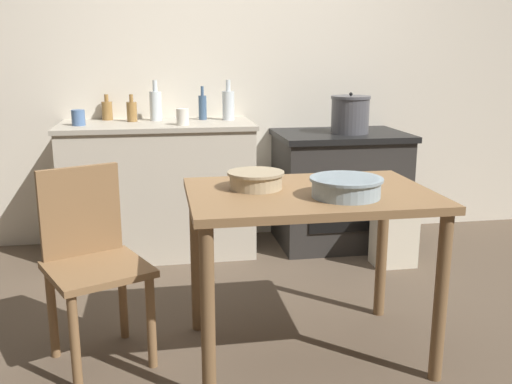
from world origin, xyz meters
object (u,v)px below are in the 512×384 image
(bottle_center, at_px, (107,110))
(bottle_far_left, at_px, (132,111))
(bottle_center_left, at_px, (156,105))
(cup_mid_right, at_px, (183,117))
(mixing_bowl_large, at_px, (346,186))
(bottle_left, at_px, (203,107))
(bottle_mid_left, at_px, (228,105))
(work_table, at_px, (309,216))
(stock_pot, at_px, (350,114))
(mixing_bowl_small, at_px, (256,179))
(cup_center_right, at_px, (78,118))
(stove, at_px, (339,188))
(chair, at_px, (92,258))
(flour_sack, at_px, (394,237))

(bottle_center, bearing_deg, bottle_far_left, -36.24)
(bottle_center_left, relative_size, cup_mid_right, 2.60)
(mixing_bowl_large, xyz_separation_m, bottle_left, (-0.44, 1.80, 0.17))
(bottle_left, relative_size, bottle_mid_left, 0.84)
(bottle_mid_left, bearing_deg, work_table, -84.72)
(work_table, height_order, stock_pot, stock_pot)
(mixing_bowl_small, height_order, cup_center_right, cup_center_right)
(work_table, bearing_deg, mixing_bowl_small, 159.23)
(stove, distance_m, cup_mid_right, 1.24)
(chair, distance_m, bottle_center_left, 1.65)
(stove, bearing_deg, chair, -139.00)
(bottle_center, bearing_deg, bottle_left, -7.44)
(bottle_far_left, distance_m, bottle_center_left, 0.17)
(flour_sack, bearing_deg, cup_center_right, 166.43)
(bottle_center_left, relative_size, cup_center_right, 2.74)
(flour_sack, distance_m, bottle_center_left, 1.82)
(work_table, distance_m, cup_center_right, 1.88)
(bottle_center_left, bearing_deg, mixing_bowl_small, -75.09)
(cup_center_right, bearing_deg, flour_sack, -13.57)
(cup_center_right, bearing_deg, bottle_mid_left, 8.83)
(bottle_far_left, xyz_separation_m, bottle_left, (0.48, 0.04, 0.02))
(bottle_center, bearing_deg, work_table, -60.90)
(mixing_bowl_large, xyz_separation_m, bottle_far_left, (-0.92, 1.76, 0.16))
(mixing_bowl_large, xyz_separation_m, cup_center_right, (-1.25, 1.60, 0.14))
(bottle_center_left, bearing_deg, stove, -7.57)
(stock_pot, bearing_deg, bottle_left, 167.33)
(stove, height_order, stock_pot, stock_pot)
(chair, relative_size, bottle_center, 4.86)
(stove, distance_m, bottle_center, 1.72)
(flour_sack, relative_size, stock_pot, 1.36)
(mixing_bowl_large, bearing_deg, bottle_mid_left, 98.72)
(bottle_left, xyz_separation_m, bottle_mid_left, (0.17, -0.05, 0.02))
(mixing_bowl_large, relative_size, bottle_left, 1.32)
(flour_sack, bearing_deg, bottle_left, 149.72)
(bottle_center_left, bearing_deg, bottle_center, 165.27)
(cup_mid_right, bearing_deg, mixing_bowl_small, -78.86)
(work_table, relative_size, cup_mid_right, 10.03)
(mixing_bowl_small, distance_m, bottle_center, 1.84)
(mixing_bowl_small, bearing_deg, cup_center_right, 123.40)
(chair, height_order, flour_sack, chair)
(chair, relative_size, bottle_center_left, 3.15)
(stove, height_order, bottle_far_left, bottle_far_left)
(bottle_mid_left, relative_size, cup_center_right, 2.75)
(stock_pot, relative_size, mixing_bowl_large, 0.93)
(mixing_bowl_small, distance_m, cup_mid_right, 1.32)
(mixing_bowl_large, relative_size, bottle_center_left, 1.11)
(mixing_bowl_large, distance_m, bottle_far_left, 1.99)
(stock_pot, height_order, mixing_bowl_large, stock_pot)
(stock_pot, xyz_separation_m, bottle_mid_left, (-0.82, 0.17, 0.07))
(mixing_bowl_large, xyz_separation_m, cup_mid_right, (-0.60, 1.50, 0.14))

